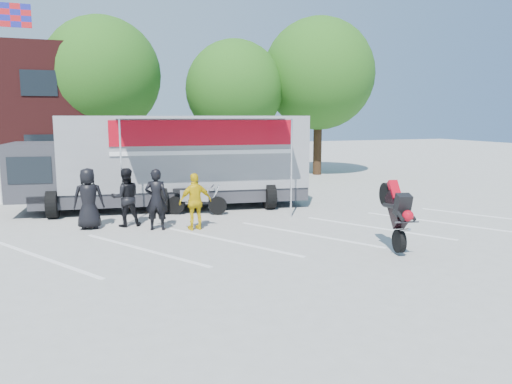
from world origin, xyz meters
TOP-DOWN VIEW (x-y plane):
  - ground at (0.00, 0.00)m, footprint 100.00×100.00m
  - parking_bay_lines at (0.00, 1.00)m, footprint 18.09×13.33m
  - tree_left at (-2.00, 16.00)m, footprint 6.12×6.12m
  - tree_mid at (5.00, 15.00)m, footprint 5.44×5.44m
  - tree_right at (10.00, 14.50)m, footprint 6.46×6.46m
  - transporter_truck at (-0.22, 6.67)m, footprint 11.53×6.67m
  - parked_motorcycle at (0.26, 5.08)m, footprint 2.31×1.55m
  - stunt_bike_rider at (3.89, -1.18)m, footprint 1.13×1.80m
  - spectator_leather_a at (-3.39, 4.07)m, footprint 0.97×0.68m
  - spectator_leather_b at (-1.46, 3.17)m, footprint 0.80×0.66m
  - spectator_leather_c at (-2.28, 4.03)m, footprint 0.92×0.72m
  - spectator_hivis at (-0.34, 2.78)m, footprint 1.06×0.52m

SIDE VIEW (x-z plane):
  - ground at x=0.00m, z-range 0.00..0.00m
  - transporter_truck at x=-0.22m, z-range -1.74..1.74m
  - parked_motorcycle at x=0.26m, z-range -0.58..0.58m
  - stunt_bike_rider at x=3.89m, z-range -0.98..0.98m
  - parking_bay_lines at x=0.00m, z-range 0.00..0.01m
  - spectator_hivis at x=-0.34m, z-range 0.00..1.75m
  - spectator_leather_c at x=-2.28m, z-range 0.00..1.86m
  - spectator_leather_b at x=-1.46m, z-range 0.00..1.89m
  - spectator_leather_a at x=-3.39m, z-range 0.00..1.90m
  - tree_mid at x=5.00m, z-range 1.10..8.78m
  - tree_left at x=-2.00m, z-range 1.25..9.89m
  - tree_right at x=10.00m, z-range 1.32..10.44m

